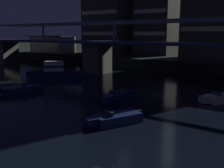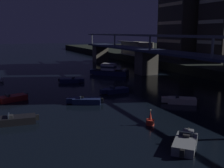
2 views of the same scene
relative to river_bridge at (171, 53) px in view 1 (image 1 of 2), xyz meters
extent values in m
cube|color=#605B51|center=(-43.63, 0.01, -1.50)|extent=(3.60, 4.40, 5.55)
cube|color=#605B51|center=(-14.54, 0.01, -1.50)|extent=(3.60, 4.40, 5.55)
cube|color=#2D3856|center=(0.00, 0.01, 1.50)|extent=(93.26, 6.40, 0.45)
cube|color=slate|center=(0.00, -2.89, 4.92)|extent=(93.26, 0.36, 0.36)
cube|color=slate|center=(0.00, 2.91, 4.92)|extent=(93.26, 0.36, 0.36)
cube|color=slate|center=(-26.18, -2.89, 3.32)|extent=(0.30, 0.30, 3.20)
cube|color=slate|center=(-8.73, -2.89, 3.32)|extent=(0.30, 0.30, 3.20)
cube|color=#38332D|center=(-25.35, 18.26, 10.89)|extent=(11.83, 8.06, 25.92)
cube|color=beige|center=(-25.35, 14.18, 3.11)|extent=(10.88, 0.10, 0.90)
cube|color=beige|center=(-25.35, 14.18, 8.29)|extent=(10.88, 0.10, 0.90)
cube|color=#38332D|center=(-13.14, 22.94, 10.85)|extent=(9.14, 9.98, 25.84)
cube|color=beige|center=(-13.14, 17.90, 3.09)|extent=(8.41, 0.10, 0.90)
cube|color=beige|center=(-13.14, 17.90, 8.26)|extent=(8.41, 0.10, 0.90)
cube|color=#F2D172|center=(1.03, 13.60, 3.95)|extent=(9.38, 0.10, 0.90)
cube|color=#B2AD9E|center=(-40.09, 12.01, 0.12)|extent=(12.00, 6.00, 4.40)
cube|color=#EAD88C|center=(-40.09, 8.96, -0.32)|extent=(11.20, 0.10, 2.64)
cube|color=#4C4C51|center=(-40.09, 8.41, 2.47)|extent=(12.40, 1.60, 0.30)
cube|color=#19234C|center=(-16.57, -8.34, -3.68)|extent=(7.42, 7.57, 1.20)
cube|color=#19234C|center=(-19.72, -11.62, -3.60)|extent=(1.79, 1.78, 1.04)
cube|color=black|center=(-16.57, -8.34, -3.13)|extent=(7.53, 7.68, 0.10)
cube|color=white|center=(-16.99, -8.77, -2.38)|extent=(3.73, 3.76, 1.40)
cube|color=#283342|center=(-16.99, -8.77, -2.33)|extent=(3.79, 3.82, 0.44)
cube|color=silver|center=(-16.99, -8.77, -1.53)|extent=(3.36, 3.39, 0.08)
cube|color=#B7B2A8|center=(-14.21, -5.89, -2.90)|extent=(1.91, 1.87, 0.36)
cube|color=#19234C|center=(-11.75, -19.58, -3.88)|extent=(3.22, 4.30, 0.80)
cube|color=#19234C|center=(-10.79, -17.38, -3.83)|extent=(1.27, 1.22, 0.70)
cube|color=#283342|center=(-11.41, -18.80, -3.30)|extent=(1.28, 0.63, 0.36)
cube|color=#262628|center=(-11.51, -19.03, -3.36)|extent=(0.67, 0.59, 0.24)
sphere|color=beige|center=(-10.69, -17.15, -3.40)|extent=(0.12, 0.12, 0.12)
cube|color=beige|center=(10.15, -9.42, -3.88)|extent=(3.76, 4.22, 0.80)
cube|color=beige|center=(8.73, -11.36, -3.83)|extent=(1.33, 1.31, 0.70)
cube|color=#283342|center=(9.65, -10.10, -3.30)|extent=(1.15, 0.88, 0.36)
cube|color=#262628|center=(9.80, -9.90, -3.36)|extent=(0.69, 0.65, 0.24)
sphere|color=red|center=(8.59, -11.56, -3.40)|extent=(0.12, 0.12, 0.12)
cube|color=#19234C|center=(4.66, -21.76, -3.88)|extent=(3.33, 4.30, 0.80)
cube|color=#19234C|center=(3.61, -23.92, -3.83)|extent=(1.28, 1.24, 0.70)
cube|color=#283342|center=(4.29, -22.52, -3.30)|extent=(1.26, 0.68, 0.36)
cube|color=#262628|center=(4.40, -22.30, -3.36)|extent=(0.68, 0.60, 0.24)
cube|color=black|center=(5.61, -19.82, -3.78)|extent=(0.48, 0.48, 0.60)
sphere|color=beige|center=(3.50, -24.14, -3.40)|extent=(0.12, 0.12, 0.12)
cube|color=#19234C|center=(0.28, -15.02, -3.88)|extent=(2.02, 4.00, 0.80)
cube|color=#19234C|center=(0.41, -17.42, -3.83)|extent=(1.04, 0.95, 0.70)
cube|color=#283342|center=(0.32, -15.87, -3.30)|extent=(1.35, 0.18, 0.36)
cube|color=#262628|center=(0.31, -15.62, -3.36)|extent=(0.58, 0.43, 0.24)
cube|color=black|center=(0.16, -12.87, -3.78)|extent=(0.38, 0.38, 0.60)
sphere|color=#33D84C|center=(0.42, -17.67, -3.40)|extent=(0.12, 0.12, 0.12)
camera|label=1|loc=(16.17, -38.84, 2.93)|focal=41.97mm
camera|label=2|loc=(38.80, -33.49, 5.70)|focal=42.09mm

